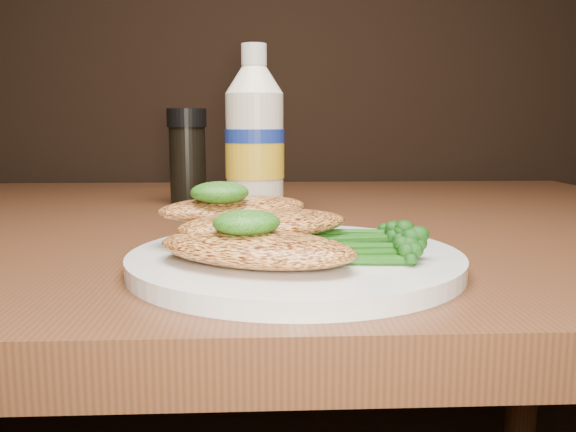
{
  "coord_description": "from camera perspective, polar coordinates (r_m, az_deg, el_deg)",
  "views": [
    {
      "loc": [
        0.05,
        0.36,
        0.86
      ],
      "look_at": [
        0.08,
        0.8,
        0.79
      ],
      "focal_mm": 37.68,
      "sensor_mm": 36.0,
      "label": 1
    }
  ],
  "objects": [
    {
      "name": "chicken_mid",
      "position": [
        0.45,
        -2.19,
        -0.8
      ],
      "size": [
        0.15,
        0.12,
        0.02
      ],
      "primitive_type": "ellipsoid",
      "rotation": [
        0.0,
        0.0,
        0.4
      ],
      "color": "#EB9E4A",
      "rests_on": "plate"
    },
    {
      "name": "broccolini_bundle",
      "position": [
        0.45,
        5.85,
        -2.12
      ],
      "size": [
        0.14,
        0.11,
        0.02
      ],
      "primitive_type": null,
      "rotation": [
        0.0,
        0.0,
        -0.16
      ],
      "color": "#1A5111",
      "rests_on": "plate"
    },
    {
      "name": "pesto_front",
      "position": [
        0.41,
        -3.95,
        -0.64
      ],
      "size": [
        0.06,
        0.05,
        0.02
      ],
      "primitive_type": "ellipsoid",
      "rotation": [
        0.0,
        0.0,
        0.27
      ],
      "color": "black",
      "rests_on": "chicken_front"
    },
    {
      "name": "chicken_front",
      "position": [
        0.41,
        -3.1,
        -3.04
      ],
      "size": [
        0.16,
        0.13,
        0.02
      ],
      "primitive_type": "ellipsoid",
      "rotation": [
        0.0,
        0.0,
        -0.45
      ],
      "color": "#EB9E4A",
      "rests_on": "plate"
    },
    {
      "name": "plate",
      "position": [
        0.45,
        0.7,
        -4.24
      ],
      "size": [
        0.25,
        0.25,
        0.01
      ],
      "primitive_type": "cylinder",
      "color": "white",
      "rests_on": "dining_table"
    },
    {
      "name": "mayo_bottle",
      "position": [
        0.71,
        -3.17,
        8.07
      ],
      "size": [
        0.08,
        0.08,
        0.2
      ],
      "primitive_type": null,
      "rotation": [
        0.0,
        0.0,
        -0.24
      ],
      "color": "white",
      "rests_on": "dining_table"
    },
    {
      "name": "pepper_grinder",
      "position": [
        0.81,
        -9.46,
        5.51
      ],
      "size": [
        0.05,
        0.05,
        0.13
      ],
      "primitive_type": null,
      "rotation": [
        0.0,
        0.0,
        -0.01
      ],
      "color": "black",
      "rests_on": "dining_table"
    },
    {
      "name": "chicken_back",
      "position": [
        0.49,
        -5.13,
        0.73
      ],
      "size": [
        0.14,
        0.11,
        0.02
      ],
      "primitive_type": "ellipsoid",
      "rotation": [
        0.0,
        0.0,
        0.41
      ],
      "color": "#EB9E4A",
      "rests_on": "plate"
    },
    {
      "name": "pesto_back",
      "position": [
        0.47,
        -6.48,
        2.22
      ],
      "size": [
        0.05,
        0.04,
        0.02
      ],
      "primitive_type": "ellipsoid",
      "rotation": [
        0.0,
        0.0,
        -0.06
      ],
      "color": "black",
      "rests_on": "chicken_back"
    }
  ]
}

